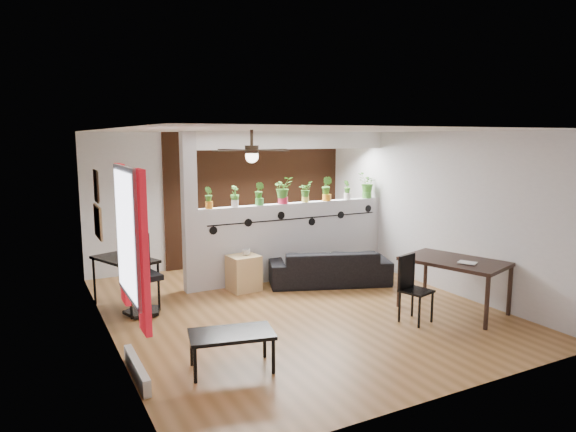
{
  "coord_description": "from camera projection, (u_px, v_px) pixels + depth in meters",
  "views": [
    {
      "loc": [
        -3.49,
        -6.44,
        2.51
      ],
      "look_at": [
        0.2,
        0.6,
        1.28
      ],
      "focal_mm": 32.0,
      "sensor_mm": 36.0,
      "label": 1
    }
  ],
  "objects": [
    {
      "name": "partition_wall",
      "position": [
        294.0,
        240.0,
        9.2
      ],
      "size": [
        3.6,
        0.18,
        1.35
      ],
      "primitive_type": "cube",
      "color": "#BCBCC1",
      "rests_on": "ground"
    },
    {
      "name": "potted_plant_2",
      "position": [
        259.0,
        193.0,
        8.75
      ],
      "size": [
        0.24,
        0.26,
        0.4
      ],
      "color": "green",
      "rests_on": "partition_wall"
    },
    {
      "name": "framed_art",
      "position": [
        96.0,
        186.0,
        6.94
      ],
      "size": [
        0.03,
        0.34,
        0.44
      ],
      "color": "#8C7259",
      "rests_on": "room_shell"
    },
    {
      "name": "ceiling_fan",
      "position": [
        252.0,
        152.0,
        6.64
      ],
      "size": [
        1.19,
        1.19,
        0.43
      ],
      "color": "black",
      "rests_on": "room_shell"
    },
    {
      "name": "potted_plant_7",
      "position": [
        367.0,
        185.0,
        9.78
      ],
      "size": [
        0.3,
        0.27,
        0.48
      ],
      "color": "#418630",
      "rests_on": "partition_wall"
    },
    {
      "name": "ceiling_header",
      "position": [
        294.0,
        140.0,
        8.93
      ],
      "size": [
        3.6,
        0.18,
        0.3
      ],
      "primitive_type": "cube",
      "color": "silver",
      "rests_on": "room_shell"
    },
    {
      "name": "office_chair",
      "position": [
        140.0,
        280.0,
        7.31
      ],
      "size": [
        0.57,
        0.57,
        1.1
      ],
      "color": "black",
      "rests_on": "ground"
    },
    {
      "name": "potted_plant_6",
      "position": [
        347.0,
        189.0,
        9.58
      ],
      "size": [
        0.2,
        0.22,
        0.36
      ],
      "color": "white",
      "rests_on": "partition_wall"
    },
    {
      "name": "cube_shelf",
      "position": [
        244.0,
        273.0,
        8.44
      ],
      "size": [
        0.52,
        0.47,
        0.59
      ],
      "primitive_type": "cube",
      "rotation": [
        0.0,
        0.0,
        0.1
      ],
      "color": "tan",
      "rests_on": "ground"
    },
    {
      "name": "vine_decal",
      "position": [
        297.0,
        219.0,
        9.05
      ],
      "size": [
        3.31,
        0.01,
        0.3
      ],
      "color": "black",
      "rests_on": "partition_wall"
    },
    {
      "name": "potted_plant_4",
      "position": [
        305.0,
        191.0,
        9.17
      ],
      "size": [
        0.23,
        0.22,
        0.37
      ],
      "color": "gold",
      "rests_on": "partition_wall"
    },
    {
      "name": "pier_column",
      "position": [
        190.0,
        213.0,
        8.23
      ],
      "size": [
        0.22,
        0.2,
        2.6
      ],
      "primitive_type": "cube",
      "color": "#BCBCC1",
      "rests_on": "ground"
    },
    {
      "name": "dining_table",
      "position": [
        454.0,
        265.0,
        7.37
      ],
      "size": [
        1.25,
        1.6,
        0.77
      ],
      "color": "black",
      "rests_on": "ground"
    },
    {
      "name": "computer_desk",
      "position": [
        125.0,
        263.0,
        7.52
      ],
      "size": [
        0.9,
        1.17,
        0.75
      ],
      "color": "black",
      "rests_on": "ground"
    },
    {
      "name": "potted_plant_0",
      "position": [
        209.0,
        197.0,
        8.34
      ],
      "size": [
        0.16,
        0.19,
        0.37
      ],
      "color": "orange",
      "rests_on": "partition_wall"
    },
    {
      "name": "brick_panel",
      "position": [
        260.0,
        197.0,
        10.39
      ],
      "size": [
        3.9,
        0.05,
        2.6
      ],
      "primitive_type": "cube",
      "color": "#AB5A31",
      "rests_on": "ground"
    },
    {
      "name": "folding_chair",
      "position": [
        411.0,
        282.0,
        7.0
      ],
      "size": [
        0.46,
        0.46,
        0.92
      ],
      "color": "black",
      "rests_on": "ground"
    },
    {
      "name": "book",
      "position": [
        466.0,
        264.0,
        7.05
      ],
      "size": [
        0.27,
        0.29,
        0.02
      ],
      "primitive_type": "imported",
      "rotation": [
        0.0,
        0.0,
        0.49
      ],
      "color": "gray",
      "rests_on": "dining_table"
    },
    {
      "name": "coffee_table",
      "position": [
        232.0,
        336.0,
        5.54
      ],
      "size": [
        0.99,
        0.69,
        0.42
      ],
      "color": "black",
      "rests_on": "ground"
    },
    {
      "name": "sofa",
      "position": [
        329.0,
        267.0,
        8.83
      ],
      "size": [
        2.1,
        1.4,
        0.57
      ],
      "primitive_type": "imported",
      "rotation": [
        0.0,
        0.0,
        2.79
      ],
      "color": "black",
      "rests_on": "ground"
    },
    {
      "name": "room_shell",
      "position": [
        295.0,
        221.0,
        7.42
      ],
      "size": [
        6.3,
        7.1,
        2.9
      ],
      "color": "brown",
      "rests_on": "ground"
    },
    {
      "name": "corkboard",
      "position": [
        98.0,
        222.0,
        7.06
      ],
      "size": [
        0.03,
        0.6,
        0.45
      ],
      "primitive_type": "cube",
      "color": "olive",
      "rests_on": "room_shell"
    },
    {
      "name": "potted_plant_3",
      "position": [
        283.0,
        190.0,
        8.95
      ],
      "size": [
        0.26,
        0.21,
        0.47
      ],
      "color": "#C01E3D",
      "rests_on": "partition_wall"
    },
    {
      "name": "monitor",
      "position": [
        123.0,
        250.0,
        7.63
      ],
      "size": [
        0.3,
        0.09,
        0.17
      ],
      "primitive_type": "imported",
      "rotation": [
        0.0,
        0.0,
        1.45
      ],
      "color": "black",
      "rests_on": "computer_desk"
    },
    {
      "name": "window_assembly",
      "position": [
        129.0,
        237.0,
        5.17
      ],
      "size": [
        0.09,
        1.3,
        1.55
      ],
      "color": "white",
      "rests_on": "room_shell"
    },
    {
      "name": "baseboard_heater",
      "position": [
        137.0,
        369.0,
        5.39
      ],
      "size": [
        0.08,
        1.0,
        0.18
      ],
      "primitive_type": "cube",
      "color": "silver",
      "rests_on": "ground"
    },
    {
      "name": "potted_plant_5",
      "position": [
        327.0,
        188.0,
        9.37
      ],
      "size": [
        0.27,
        0.29,
        0.45
      ],
      "color": "orange",
      "rests_on": "partition_wall"
    },
    {
      "name": "cup",
      "position": [
        246.0,
        252.0,
        8.41
      ],
      "size": [
        0.17,
        0.17,
        0.1
      ],
      "primitive_type": "imported",
      "rotation": [
        0.0,
        0.0,
        -0.36
      ],
      "color": "gray",
      "rests_on": "cube_shelf"
    },
    {
      "name": "potted_plant_1",
      "position": [
        235.0,
        196.0,
        8.55
      ],
      "size": [
        0.22,
        0.2,
        0.36
      ],
      "color": "silver",
      "rests_on": "partition_wall"
    }
  ]
}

